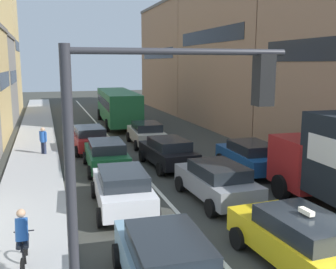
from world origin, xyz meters
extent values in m
cube|color=#AAAAAA|center=(-6.70, 20.00, 0.07)|extent=(2.60, 64.00, 0.14)
cube|color=silver|center=(-1.70, 20.00, 0.01)|extent=(0.16, 60.00, 0.01)
cube|color=silver|center=(1.70, 20.00, 0.01)|extent=(0.16, 60.00, 0.01)
cube|color=black|center=(-8.48, 22.00, 4.10)|extent=(0.02, 7.04, 1.10)
cube|color=black|center=(-8.48, 30.80, 4.04)|extent=(0.02, 7.04, 1.10)
cube|color=black|center=(-8.48, 39.60, 7.06)|extent=(0.02, 7.04, 1.10)
cube|color=#9E7556|center=(9.90, 36.67, 5.71)|extent=(7.00, 14.57, 11.42)
cube|color=black|center=(6.38, 36.67, 6.28)|extent=(0.02, 11.73, 1.10)
cube|color=#66605B|center=(9.90, 36.67, 11.57)|extent=(7.20, 14.57, 0.30)
cube|color=#9E7556|center=(9.90, 22.00, 6.62)|extent=(7.00, 14.57, 13.23)
cube|color=black|center=(6.38, 22.00, 7.28)|extent=(0.02, 11.73, 1.10)
cylinder|color=#2D2D33|center=(-5.70, -1.42, 2.75)|extent=(0.16, 0.16, 5.50)
cylinder|color=#2D2D33|center=(-3.95, -1.42, 5.40)|extent=(3.50, 0.10, 0.10)
cube|color=black|center=(-2.55, -1.42, 4.95)|extent=(0.28, 0.28, 0.84)
sphere|color=red|center=(-2.55, -1.27, 5.21)|extent=(0.18, 0.18, 0.18)
sphere|color=#F2A519|center=(-2.55, -1.27, 4.95)|extent=(0.18, 0.18, 0.18)
sphere|color=green|center=(-2.55, -1.27, 4.69)|extent=(0.18, 0.18, 0.18)
cube|color=#A51E1E|center=(3.81, 5.50, 1.43)|extent=(2.49, 2.49, 1.90)
cube|color=black|center=(3.85, 6.71, 1.81)|extent=(2.02, 0.11, 0.70)
cylinder|color=black|center=(2.61, 5.63, 0.48)|extent=(0.34, 0.97, 0.96)
cylinder|color=black|center=(5.01, 5.54, 0.48)|extent=(0.34, 0.97, 0.96)
cube|color=yellow|center=(0.05, 0.87, 0.67)|extent=(2.04, 4.40, 0.70)
cube|color=#1E2328|center=(0.06, 0.67, 1.23)|extent=(1.72, 2.49, 0.52)
cube|color=#F2EACC|center=(0.06, 0.67, 1.60)|extent=(0.18, 0.45, 0.12)
cylinder|color=black|center=(-0.95, 2.28, 0.32)|extent=(0.26, 0.65, 0.64)
cylinder|color=black|center=(0.88, 2.38, 0.32)|extent=(0.26, 0.65, 0.64)
cube|color=#759EB7|center=(-3.56, 0.75, 0.67)|extent=(1.98, 4.37, 0.70)
cube|color=#1E2328|center=(-3.57, 0.56, 1.23)|extent=(1.68, 2.47, 0.52)
cylinder|color=black|center=(-4.42, 2.25, 0.32)|extent=(0.25, 0.65, 0.64)
cylinder|color=black|center=(-2.58, 2.18, 0.32)|extent=(0.25, 0.65, 0.64)
cube|color=gray|center=(0.13, 6.22, 0.67)|extent=(1.97, 4.37, 0.70)
cube|color=#1E2328|center=(0.14, 6.02, 1.23)|extent=(1.68, 2.47, 0.52)
cylinder|color=black|center=(-0.84, 7.64, 0.32)|extent=(0.25, 0.65, 0.64)
cylinder|color=black|center=(0.99, 7.72, 0.32)|extent=(0.25, 0.65, 0.64)
cylinder|color=black|center=(-0.73, 4.72, 0.32)|extent=(0.25, 0.65, 0.64)
cylinder|color=black|center=(1.11, 4.80, 0.32)|extent=(0.25, 0.65, 0.64)
cube|color=silver|center=(-3.48, 6.41, 0.67)|extent=(2.02, 4.39, 0.70)
cube|color=#1E2328|center=(-3.49, 6.21, 1.23)|extent=(1.71, 2.49, 0.52)
cylinder|color=black|center=(-4.33, 7.92, 0.32)|extent=(0.25, 0.65, 0.64)
cylinder|color=black|center=(-2.49, 7.83, 0.32)|extent=(0.25, 0.65, 0.64)
cylinder|color=black|center=(-4.48, 5.00, 0.32)|extent=(0.25, 0.65, 0.64)
cylinder|color=black|center=(-2.64, 4.91, 0.32)|extent=(0.25, 0.65, 0.64)
cube|color=black|center=(-0.15, 11.58, 0.67)|extent=(2.04, 4.39, 0.70)
cube|color=#1E2328|center=(-0.14, 11.38, 1.23)|extent=(1.72, 2.49, 0.52)
cylinder|color=black|center=(-1.15, 12.98, 0.32)|extent=(0.26, 0.65, 0.64)
cylinder|color=black|center=(0.69, 13.09, 0.32)|extent=(0.26, 0.65, 0.64)
cylinder|color=black|center=(-0.99, 10.06, 0.32)|extent=(0.26, 0.65, 0.64)
cylinder|color=black|center=(0.85, 10.17, 0.32)|extent=(0.26, 0.65, 0.64)
cube|color=#19592D|center=(-3.23, 11.92, 0.67)|extent=(1.91, 4.35, 0.70)
cube|color=#1E2328|center=(-3.24, 11.72, 1.23)|extent=(1.65, 2.45, 0.52)
cylinder|color=black|center=(-4.11, 13.41, 0.32)|extent=(0.24, 0.65, 0.64)
cylinder|color=black|center=(-2.27, 13.36, 0.32)|extent=(0.24, 0.65, 0.64)
cylinder|color=black|center=(-4.19, 10.49, 0.32)|extent=(0.24, 0.65, 0.64)
cylinder|color=black|center=(-2.35, 10.44, 0.32)|extent=(0.24, 0.65, 0.64)
cube|color=beige|center=(0.16, 17.23, 0.67)|extent=(1.99, 4.38, 0.70)
cube|color=#1E2328|center=(0.15, 17.03, 1.23)|extent=(1.69, 2.48, 0.52)
cylinder|color=black|center=(-0.70, 18.73, 0.32)|extent=(0.25, 0.65, 0.64)
cylinder|color=black|center=(1.14, 18.65, 0.32)|extent=(0.25, 0.65, 0.64)
cylinder|color=black|center=(-0.83, 15.81, 0.32)|extent=(0.25, 0.65, 0.64)
cylinder|color=black|center=(1.01, 15.73, 0.32)|extent=(0.25, 0.65, 0.64)
cube|color=#A51E1E|center=(-3.54, 16.62, 0.67)|extent=(1.97, 4.37, 0.70)
cube|color=#1E2328|center=(-3.53, 16.42, 1.23)|extent=(1.68, 2.47, 0.52)
cylinder|color=black|center=(-4.51, 18.04, 0.32)|extent=(0.25, 0.65, 0.64)
cylinder|color=black|center=(-2.68, 18.11, 0.32)|extent=(0.25, 0.65, 0.64)
cylinder|color=black|center=(-4.40, 15.12, 0.32)|extent=(0.25, 0.65, 0.64)
cylinder|color=black|center=(-2.56, 15.19, 0.32)|extent=(0.25, 0.65, 0.64)
cube|color=#194C8C|center=(3.38, 9.51, 0.67)|extent=(1.95, 4.36, 0.70)
cube|color=#1E2328|center=(3.37, 9.31, 1.23)|extent=(1.67, 2.46, 0.52)
cylinder|color=black|center=(2.51, 11.00, 0.32)|extent=(0.24, 0.65, 0.64)
cylinder|color=black|center=(4.35, 10.94, 0.32)|extent=(0.24, 0.65, 0.64)
cylinder|color=black|center=(2.41, 8.08, 0.32)|extent=(0.24, 0.65, 0.64)
cylinder|color=black|center=(4.25, 8.01, 0.32)|extent=(0.24, 0.65, 0.64)
cube|color=#1E6033|center=(-0.08, 26.05, 1.70)|extent=(3.00, 10.61, 2.40)
cube|color=black|center=(-0.08, 26.05, 2.06)|extent=(3.00, 9.98, 0.70)
cylinder|color=black|center=(-1.14, 29.89, 0.50)|extent=(0.35, 1.01, 1.00)
cylinder|color=black|center=(1.35, 29.77, 0.50)|extent=(0.35, 1.01, 1.00)
cylinder|color=black|center=(-1.48, 22.96, 0.50)|extent=(0.35, 1.01, 1.00)
cylinder|color=black|center=(1.02, 22.84, 0.50)|extent=(0.35, 1.01, 1.00)
torus|color=black|center=(-6.68, 3.14, 0.34)|extent=(0.08, 0.68, 0.68)
cylinder|color=black|center=(-6.70, 2.62, 0.84)|extent=(0.08, 0.95, 0.05)
cylinder|color=black|center=(-6.70, 2.42, 0.62)|extent=(0.04, 0.04, 0.55)
cylinder|color=black|center=(-6.69, 3.04, 0.97)|extent=(0.50, 0.05, 0.04)
cylinder|color=#232833|center=(-6.78, 2.57, 0.91)|extent=(0.15, 0.44, 0.30)
cylinder|color=#232833|center=(-6.62, 2.57, 0.91)|extent=(0.15, 0.44, 0.30)
cylinder|color=#2659B2|center=(-6.70, 2.52, 1.24)|extent=(0.31, 0.46, 0.62)
sphere|color=tan|center=(-6.70, 2.64, 1.61)|extent=(0.22, 0.22, 0.22)
cylinder|color=#262D47|center=(-6.25, 16.03, 0.41)|extent=(0.16, 0.16, 0.82)
cylinder|color=#262D47|center=(-6.12, 15.90, 0.41)|extent=(0.16, 0.16, 0.82)
cylinder|color=#2659B2|center=(-6.19, 15.97, 1.12)|extent=(0.34, 0.34, 0.60)
sphere|color=tan|center=(-6.19, 15.97, 1.54)|extent=(0.24, 0.24, 0.24)
cylinder|color=#2659B2|center=(-6.34, 16.13, 1.15)|extent=(0.10, 0.10, 0.55)
cylinder|color=#2659B2|center=(-6.03, 15.81, 1.15)|extent=(0.10, 0.10, 0.55)
camera|label=1|loc=(-6.00, -7.21, 5.23)|focal=42.39mm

